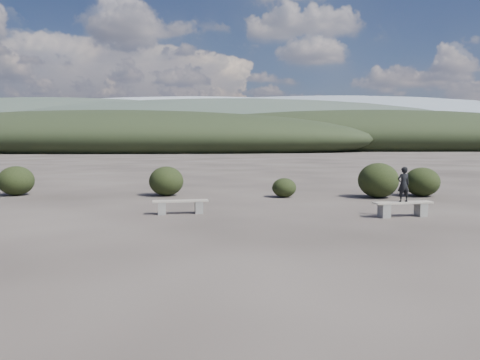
{
  "coord_description": "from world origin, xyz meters",
  "views": [
    {
      "loc": [
        -0.23,
        -9.37,
        2.16
      ],
      "look_at": [
        -0.01,
        3.5,
        1.1
      ],
      "focal_mm": 35.0,
      "sensor_mm": 36.0,
      "label": 1
    }
  ],
  "objects": [
    {
      "name": "ground",
      "position": [
        0.0,
        0.0,
        0.0
      ],
      "size": [
        1200.0,
        1200.0,
        0.0
      ],
      "primitive_type": "plane",
      "color": "#2A2420",
      "rests_on": "ground"
    },
    {
      "name": "bench_left",
      "position": [
        -1.77,
        4.5,
        0.25
      ],
      "size": [
        1.68,
        0.61,
        0.41
      ],
      "rotation": [
        0.0,
        0.0,
        0.17
      ],
      "color": "slate",
      "rests_on": "ground"
    },
    {
      "name": "bench_right",
      "position": [
        4.68,
        3.86,
        0.27
      ],
      "size": [
        1.79,
        0.69,
        0.44
      ],
      "rotation": [
        0.0,
        0.0,
        0.19
      ],
      "color": "slate",
      "rests_on": "ground"
    },
    {
      "name": "seated_person",
      "position": [
        4.68,
        3.86,
        0.94
      ],
      "size": [
        0.4,
        0.3,
        1.01
      ],
      "primitive_type": "imported",
      "rotation": [
        0.0,
        0.0,
        3.31
      ],
      "color": "black",
      "rests_on": "bench_right"
    },
    {
      "name": "shrub_b",
      "position": [
        -2.86,
        9.26,
        0.59
      ],
      "size": [
        1.37,
        1.37,
        1.17
      ],
      "primitive_type": "ellipsoid",
      "color": "black",
      "rests_on": "ground"
    },
    {
      "name": "shrub_c",
      "position": [
        1.8,
        8.66,
        0.38
      ],
      "size": [
        0.94,
        0.94,
        0.75
      ],
      "primitive_type": "ellipsoid",
      "color": "black",
      "rests_on": "ground"
    },
    {
      "name": "shrub_d",
      "position": [
        5.41,
        8.46,
        0.67
      ],
      "size": [
        1.54,
        1.54,
        1.35
      ],
      "primitive_type": "ellipsoid",
      "color": "black",
      "rests_on": "ground"
    },
    {
      "name": "shrub_e",
      "position": [
        7.3,
        8.92,
        0.57
      ],
      "size": [
        1.37,
        1.37,
        1.14
      ],
      "primitive_type": "ellipsoid",
      "color": "black",
      "rests_on": "ground"
    },
    {
      "name": "shrub_f",
      "position": [
        -8.92,
        9.49,
        0.59
      ],
      "size": [
        1.4,
        1.4,
        1.18
      ],
      "primitive_type": "ellipsoid",
      "color": "black",
      "rests_on": "ground"
    },
    {
      "name": "mountain_ridges",
      "position": [
        -7.48,
        339.06,
        10.84
      ],
      "size": [
        500.0,
        400.0,
        56.0
      ],
      "color": "black",
      "rests_on": "ground"
    }
  ]
}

